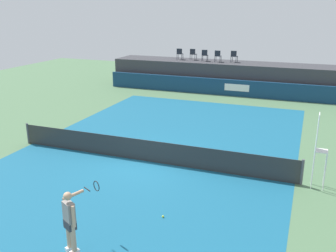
{
  "coord_description": "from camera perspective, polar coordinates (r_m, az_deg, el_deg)",
  "views": [
    {
      "loc": [
        6.1,
        -13.47,
        6.26
      ],
      "look_at": [
        0.19,
        2.0,
        1.0
      ],
      "focal_mm": 40.21,
      "sensor_mm": 36.0,
      "label": 1
    }
  ],
  "objects": [
    {
      "name": "ground_plane",
      "position": [
        18.65,
        0.54,
        -2.0
      ],
      "size": [
        48.0,
        48.0,
        0.0
      ],
      "primitive_type": "plane",
      "color": "#4C704C"
    },
    {
      "name": "court_inner",
      "position": [
        16.06,
        -3.21,
        -5.34
      ],
      "size": [
        12.0,
        22.0,
        0.0
      ],
      "primitive_type": "cube",
      "color": "#16597A",
      "rests_on": "ground"
    },
    {
      "name": "sponsor_wall",
      "position": [
        28.23,
        8.03,
        5.88
      ],
      "size": [
        18.0,
        0.22,
        1.2
      ],
      "color": "navy",
      "rests_on": "ground"
    },
    {
      "name": "spectator_platform",
      "position": [
        29.86,
        8.86,
        7.46
      ],
      "size": [
        18.0,
        2.8,
        2.2
      ],
      "primitive_type": "cube",
      "color": "#38383D",
      "rests_on": "ground"
    },
    {
      "name": "spectator_chair_far_left",
      "position": [
        30.73,
        1.79,
        10.94
      ],
      "size": [
        0.47,
        0.47,
        0.89
      ],
      "color": "#1E232D",
      "rests_on": "spectator_platform"
    },
    {
      "name": "spectator_chair_left",
      "position": [
        30.54,
        3.83,
        10.87
      ],
      "size": [
        0.46,
        0.46,
        0.89
      ],
      "color": "#1E232D",
      "rests_on": "spectator_platform"
    },
    {
      "name": "spectator_chair_center",
      "position": [
        29.93,
        5.6,
        10.69
      ],
      "size": [
        0.48,
        0.48,
        0.89
      ],
      "color": "#1E232D",
      "rests_on": "spectator_platform"
    },
    {
      "name": "spectator_chair_right",
      "position": [
        29.56,
        7.57,
        10.54
      ],
      "size": [
        0.44,
        0.44,
        0.89
      ],
      "color": "#1E232D",
      "rests_on": "spectator_platform"
    },
    {
      "name": "spectator_chair_far_right",
      "position": [
        29.56,
        9.98,
        10.43
      ],
      "size": [
        0.47,
        0.47,
        0.89
      ],
      "color": "#1E232D",
      "rests_on": "spectator_platform"
    },
    {
      "name": "umpire_chair",
      "position": [
        14.27,
        21.88,
        -2.82
      ],
      "size": [
        0.44,
        0.44,
        2.76
      ],
      "color": "white",
      "rests_on": "ground"
    },
    {
      "name": "tennis_net",
      "position": [
        15.88,
        -3.24,
        -3.77
      ],
      "size": [
        12.4,
        0.02,
        0.95
      ],
      "primitive_type": "cube",
      "color": "#2D2D2D",
      "rests_on": "ground"
    },
    {
      "name": "net_post_near",
      "position": [
        19.13,
        -20.46,
        -1.05
      ],
      "size": [
        0.1,
        0.1,
        1.0
      ],
      "primitive_type": "cylinder",
      "color": "#4C4C51",
      "rests_on": "ground"
    },
    {
      "name": "net_post_far",
      "position": [
        14.65,
        19.66,
        -6.62
      ],
      "size": [
        0.1,
        0.1,
        1.0
      ],
      "primitive_type": "cylinder",
      "color": "#4C4C51",
      "rests_on": "ground"
    },
    {
      "name": "tennis_player",
      "position": [
        10.42,
        -14.54,
        -13.59
      ],
      "size": [
        0.65,
        1.26,
        1.77
      ],
      "color": "white",
      "rests_on": "court_inner"
    },
    {
      "name": "tennis_ball",
      "position": [
        12.02,
        -0.77,
        -13.55
      ],
      "size": [
        0.07,
        0.07,
        0.07
      ],
      "primitive_type": "sphere",
      "color": "#D8EA33",
      "rests_on": "court_inner"
    }
  ]
}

